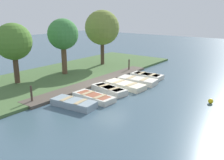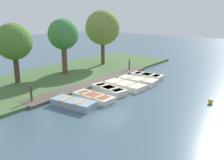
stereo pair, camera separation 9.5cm
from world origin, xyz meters
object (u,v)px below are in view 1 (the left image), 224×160
object	(u,v)px
rowboat_1	(94,97)
rowboat_3	(125,85)
mooring_post_far	(129,65)
rowboat_0	(74,103)
mooring_post_near	(32,95)
rowboat_4	(138,81)
park_tree_far_left	(13,42)
park_tree_left	(63,35)
rowboat_5	(147,76)
park_tree_center	(102,28)
buoy	(211,101)
rowboat_2	(109,90)

from	to	relation	value
rowboat_1	rowboat_3	world-z (taller)	rowboat_3
rowboat_3	mooring_post_far	distance (m)	5.16
rowboat_0	mooring_post_near	size ratio (longest dim) A/B	2.42
rowboat_4	mooring_post_near	size ratio (longest dim) A/B	2.62
park_tree_far_left	park_tree_left	world-z (taller)	park_tree_left
rowboat_5	rowboat_3	bearing A→B (deg)	-89.76
rowboat_0	rowboat_3	size ratio (longest dim) A/B	0.92
rowboat_4	mooring_post_far	world-z (taller)	mooring_post_far
rowboat_5	park_tree_center	bearing A→B (deg)	164.76
buoy	rowboat_4	bearing A→B (deg)	169.15
rowboat_3	rowboat_4	world-z (taller)	rowboat_4
rowboat_2	park_tree_center	distance (m)	9.40
mooring_post_near	park_tree_far_left	distance (m)	5.32
park_tree_far_left	park_tree_center	bearing A→B (deg)	85.20
rowboat_1	mooring_post_far	distance (m)	8.13
rowboat_2	mooring_post_far	world-z (taller)	mooring_post_far
rowboat_5	mooring_post_far	distance (m)	2.75
rowboat_1	park_tree_center	distance (m)	10.73
mooring_post_far	park_tree_center	distance (m)	4.77
rowboat_4	rowboat_5	size ratio (longest dim) A/B	1.14
rowboat_5	rowboat_4	bearing A→B (deg)	-85.27
rowboat_5	buoy	bearing A→B (deg)	-27.15
rowboat_2	mooring_post_near	bearing A→B (deg)	-107.09
rowboat_1	park_tree_far_left	bearing A→B (deg)	-168.29
rowboat_2	rowboat_4	bearing A→B (deg)	94.38
rowboat_3	buoy	distance (m)	5.95
rowboat_1	rowboat_4	world-z (taller)	rowboat_4
rowboat_1	park_tree_left	distance (m)	7.56
rowboat_3	rowboat_5	distance (m)	3.38
rowboat_1	mooring_post_near	size ratio (longest dim) A/B	2.47
park_tree_far_left	park_tree_left	bearing A→B (deg)	80.51
rowboat_3	rowboat_5	world-z (taller)	rowboat_3
mooring_post_near	park_tree_center	world-z (taller)	park_tree_center
rowboat_2	rowboat_5	size ratio (longest dim) A/B	1.07
park_tree_far_left	park_tree_left	xyz separation A→B (m)	(0.69, 4.13, 0.25)
rowboat_5	park_tree_center	distance (m)	7.16
park_tree_center	rowboat_4	bearing A→B (deg)	-27.68
mooring_post_far	park_tree_far_left	distance (m)	10.10
rowboat_5	rowboat_0	bearing A→B (deg)	-92.73
mooring_post_far	park_tree_center	xyz separation A→B (m)	(-3.49, 0.40, 3.23)
park_tree_center	buoy	bearing A→B (deg)	-19.95
rowboat_0	mooring_post_near	world-z (taller)	mooring_post_near
mooring_post_near	park_tree_far_left	size ratio (longest dim) A/B	0.25
rowboat_0	mooring_post_far	size ratio (longest dim) A/B	2.42
rowboat_1	park_tree_far_left	size ratio (longest dim) A/B	0.62
rowboat_3	rowboat_5	bearing A→B (deg)	94.93
rowboat_1	rowboat_5	size ratio (longest dim) A/B	1.08
rowboat_2	park_tree_left	distance (m)	6.91
rowboat_0	park_tree_far_left	xyz separation A→B (m)	(-6.58, 0.57, 3.02)
rowboat_0	park_tree_center	xyz separation A→B (m)	(-5.81, 9.73, 3.60)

